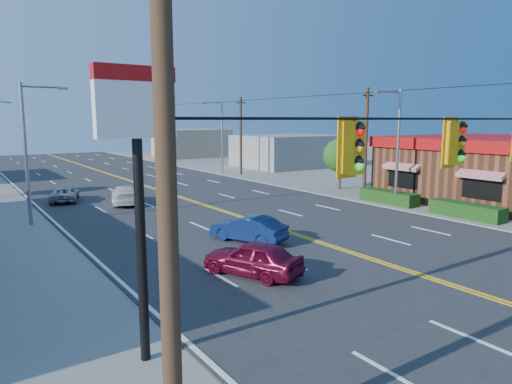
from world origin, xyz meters
TOP-DOWN VIEW (x-y plane):
  - road at (0.00, 20.00)m, footprint 20.00×120.00m
  - kfc at (19.90, 12.00)m, footprint 16.30×12.40m
  - pizza_hut_sign at (-11.00, 4.00)m, footprint 1.90×0.30m
  - streetlight_se at (10.79, 14.00)m, footprint 2.55×0.25m
  - streetlight_ne at (10.79, 38.00)m, footprint 2.55×0.25m
  - streetlight_sw at (-10.79, 22.00)m, footprint 2.55×0.25m
  - utility_pole_near at (12.20, 18.00)m, footprint 0.28×0.28m
  - utility_pole_mid at (12.20, 36.00)m, footprint 0.28×0.28m
  - utility_pole_far at (12.20, 54.00)m, footprint 0.28×0.28m
  - tree_kfc_rear at (13.50, 22.00)m, footprint 2.94×2.94m
  - bld_east_mid at (22.00, 40.00)m, footprint 12.00×10.00m
  - bld_east_far at (19.00, 62.00)m, footprint 10.00×10.00m
  - car_magenta at (-5.34, 7.57)m, footprint 3.06×4.27m
  - car_blue at (-2.78, 11.77)m, footprint 2.79×4.10m
  - car_white at (-4.43, 25.17)m, footprint 3.07×4.86m
  - car_silver at (-7.78, 28.63)m, footprint 2.86×4.27m

SIDE VIEW (x-z plane):
  - road at x=0.00m, z-range 0.00..0.06m
  - car_silver at x=-7.78m, z-range 0.00..1.09m
  - car_blue at x=-2.78m, z-range 0.00..1.28m
  - car_white at x=-4.43m, z-range 0.00..1.31m
  - car_magenta at x=-5.34m, z-range 0.00..1.35m
  - bld_east_mid at x=22.00m, z-range 0.00..4.00m
  - bld_east_far at x=19.00m, z-range 0.00..4.40m
  - kfc at x=19.90m, z-range 0.03..4.73m
  - tree_kfc_rear at x=13.50m, z-range 0.73..5.14m
  - utility_pole_near at x=12.20m, z-range 0.00..8.40m
  - utility_pole_mid at x=12.20m, z-range 0.00..8.40m
  - utility_pole_far at x=12.20m, z-range 0.00..8.40m
  - streetlight_se at x=10.79m, z-range 0.51..8.51m
  - streetlight_ne at x=10.79m, z-range 0.51..8.51m
  - streetlight_sw at x=-10.79m, z-range 0.51..8.51m
  - pizza_hut_sign at x=-11.00m, z-range 1.76..8.61m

